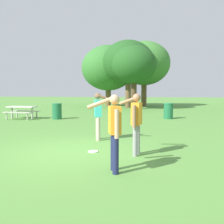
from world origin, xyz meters
The scene contains 12 objects.
ground_plane centered at (0.00, 0.00, 0.00)m, with size 120.00×120.00×0.00m, color #568E3D.
person_thrower centered at (1.48, -1.53, 0.96)m, with size 0.79×0.59×1.64m.
person_catcher centered at (0.48, 1.78, 0.96)m, with size 0.79×0.59×1.64m.
person_bystander centered at (1.87, -0.07, 0.96)m, with size 0.65×0.71×1.64m.
frisbee centered at (0.67, 0.09, 0.01)m, with size 0.27×0.27×0.03m, color white.
picnic_table_near centered at (-5.43, 7.49, 0.56)m, with size 1.72×1.45×0.77m.
trash_can_beside_table centered at (3.41, 8.84, 0.48)m, with size 0.59×0.59×0.96m.
trash_can_further_along centered at (-3.27, 7.68, 0.48)m, with size 0.59×0.59×0.96m.
tree_tall_left centered at (-2.25, 20.79, 4.20)m, with size 5.85×5.85×6.70m.
tree_broad_center centered at (0.15, 18.53, 4.53)m, with size 5.13×5.13×6.73m.
tree_far_right centered at (0.85, 16.51, 4.06)m, with size 4.11×4.11×5.84m.
tree_slender_mid centered at (1.71, 20.92, 4.66)m, with size 5.59×5.59×7.06m.
Camera 1 is at (2.18, -6.60, 1.72)m, focal length 39.76 mm.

